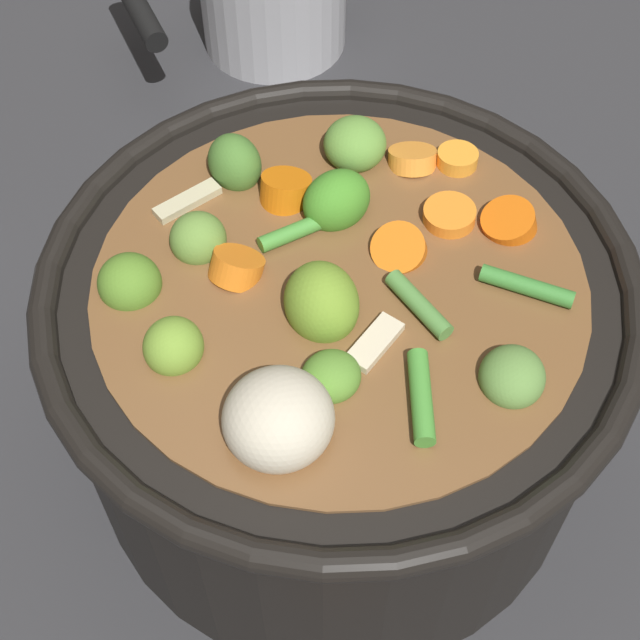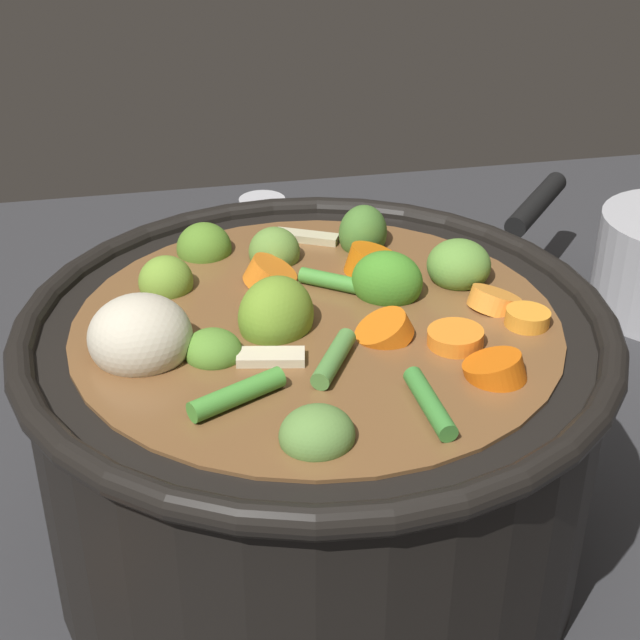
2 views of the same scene
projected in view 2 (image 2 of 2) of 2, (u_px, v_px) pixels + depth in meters
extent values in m
plane|color=#2D2D30|center=(317.00, 546.00, 0.57)|extent=(1.10, 1.10, 0.00)
cylinder|color=black|center=(317.00, 444.00, 0.53)|extent=(0.29, 0.29, 0.15)
torus|color=black|center=(316.00, 326.00, 0.49)|extent=(0.30, 0.30, 0.01)
cylinder|color=brown|center=(317.00, 435.00, 0.53)|extent=(0.25, 0.25, 0.14)
ellipsoid|color=#60933A|center=(459.00, 265.00, 0.53)|extent=(0.04, 0.04, 0.03)
ellipsoid|color=#56892F|center=(213.00, 351.00, 0.46)|extent=(0.04, 0.04, 0.02)
ellipsoid|color=#438B27|center=(387.00, 281.00, 0.51)|extent=(0.04, 0.05, 0.03)
ellipsoid|color=#558228|center=(204.00, 248.00, 0.56)|extent=(0.04, 0.04, 0.03)
ellipsoid|color=olive|center=(274.00, 252.00, 0.55)|extent=(0.04, 0.04, 0.03)
ellipsoid|color=#5D893F|center=(317.00, 435.00, 0.41)|extent=(0.04, 0.04, 0.02)
ellipsoid|color=#46752D|center=(363.00, 233.00, 0.56)|extent=(0.04, 0.04, 0.03)
ellipsoid|color=olive|center=(275.00, 311.00, 0.49)|extent=(0.05, 0.05, 0.04)
ellipsoid|color=olive|center=(166.00, 282.00, 0.52)|extent=(0.03, 0.03, 0.03)
cylinder|color=orange|center=(370.00, 265.00, 0.54)|extent=(0.03, 0.03, 0.02)
cylinder|color=#DF5F0F|center=(494.00, 372.00, 0.45)|extent=(0.04, 0.04, 0.02)
cylinder|color=orange|center=(270.00, 277.00, 0.53)|extent=(0.03, 0.03, 0.02)
cylinder|color=orange|center=(384.00, 333.00, 0.48)|extent=(0.03, 0.03, 0.02)
cylinder|color=orange|center=(455.00, 341.00, 0.47)|extent=(0.04, 0.04, 0.01)
cylinder|color=orange|center=(527.00, 321.00, 0.49)|extent=(0.03, 0.03, 0.01)
cylinder|color=orange|center=(496.00, 304.00, 0.50)|extent=(0.04, 0.04, 0.02)
ellipsoid|color=beige|center=(140.00, 337.00, 0.46)|extent=(0.06, 0.06, 0.04)
cylinder|color=#3B8234|center=(430.00, 403.00, 0.42)|extent=(0.05, 0.01, 0.01)
cylinder|color=#51883E|center=(334.00, 358.00, 0.45)|extent=(0.04, 0.03, 0.01)
cylinder|color=#479336|center=(237.00, 394.00, 0.43)|extent=(0.03, 0.05, 0.01)
cylinder|color=#468F35|center=(330.00, 281.00, 0.52)|extent=(0.03, 0.03, 0.01)
cube|color=beige|center=(271.00, 357.00, 0.46)|extent=(0.02, 0.03, 0.01)
cube|color=#C4BB93|center=(307.00, 237.00, 0.57)|extent=(0.03, 0.04, 0.01)
cylinder|color=silver|center=(264.00, 245.00, 0.84)|extent=(0.04, 0.04, 0.06)
cylinder|color=#B7B7BC|center=(262.00, 206.00, 0.82)|extent=(0.04, 0.04, 0.01)
cylinder|color=black|center=(537.00, 204.00, 0.82)|extent=(0.10, 0.08, 0.02)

